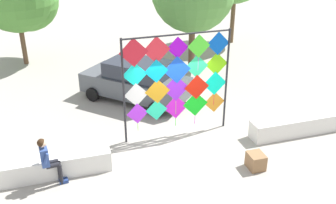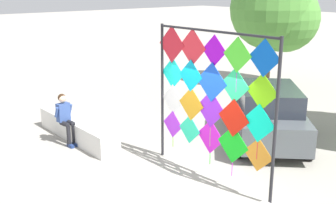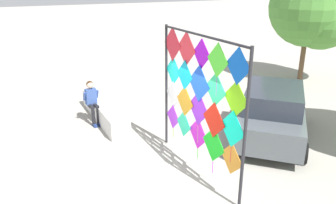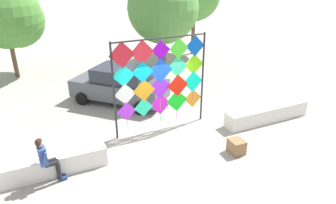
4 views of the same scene
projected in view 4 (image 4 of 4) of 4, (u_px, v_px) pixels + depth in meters
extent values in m
plane|color=#9E998E|center=(168.00, 138.00, 10.79)|extent=(120.00, 120.00, 0.00)
cube|color=silver|center=(43.00, 166.00, 8.79)|extent=(3.64, 0.62, 0.61)
cube|color=silver|center=(267.00, 114.00, 11.94)|extent=(3.64, 0.62, 0.61)
cylinder|color=#232328|center=(114.00, 93.00, 10.12)|extent=(0.07, 0.07, 3.47)
cylinder|color=#232328|center=(202.00, 78.00, 11.47)|extent=(0.07, 0.07, 3.47)
cylinder|color=#232328|center=(161.00, 38.00, 10.10)|extent=(3.45, 0.10, 0.06)
cube|color=#B12EF5|center=(127.00, 111.00, 10.59)|extent=(0.71, 0.02, 0.71)
cylinder|color=#5DE516|center=(127.00, 124.00, 10.80)|extent=(0.02, 0.02, 0.27)
cube|color=#24E3A9|center=(144.00, 108.00, 10.81)|extent=(0.72, 0.02, 0.72)
cube|color=#CD1BCE|center=(160.00, 104.00, 11.11)|extent=(0.83, 0.02, 0.83)
cylinder|color=#18E516|center=(160.00, 117.00, 11.34)|extent=(0.02, 0.02, 0.28)
cube|color=#10D01E|center=(177.00, 101.00, 11.36)|extent=(0.88, 0.02, 0.88)
cylinder|color=#E516D7|center=(177.00, 115.00, 11.62)|extent=(0.02, 0.02, 0.32)
cube|color=orange|center=(193.00, 98.00, 11.65)|extent=(0.75, 0.02, 0.75)
cube|color=white|center=(125.00, 94.00, 10.33)|extent=(0.78, 0.02, 0.78)
cube|color=orange|center=(144.00, 90.00, 10.56)|extent=(0.83, 0.02, 0.83)
cylinder|color=blue|center=(144.00, 104.00, 10.79)|extent=(0.02, 0.02, 0.25)
cube|color=#8724DC|center=(160.00, 87.00, 10.82)|extent=(0.88, 0.02, 0.88)
cylinder|color=#76E516|center=(160.00, 104.00, 11.11)|extent=(0.02, 0.02, 0.48)
cube|color=red|center=(178.00, 85.00, 11.09)|extent=(0.85, 0.02, 0.85)
cube|color=#06F2C6|center=(193.00, 82.00, 11.34)|extent=(0.83, 0.02, 0.83)
cylinder|color=red|center=(192.00, 96.00, 11.60)|extent=(0.02, 0.02, 0.38)
cube|color=#11F2E1|center=(124.00, 76.00, 10.05)|extent=(0.78, 0.02, 0.78)
cylinder|color=red|center=(124.00, 92.00, 10.30)|extent=(0.02, 0.02, 0.40)
cube|color=#08B1DE|center=(143.00, 72.00, 10.27)|extent=(0.77, 0.02, 0.77)
cube|color=blue|center=(161.00, 70.00, 10.55)|extent=(0.91, 0.02, 0.91)
cube|color=#29DF89|center=(178.00, 67.00, 10.80)|extent=(0.78, 0.02, 0.78)
cube|color=#77E10F|center=(194.00, 64.00, 11.09)|extent=(0.78, 0.02, 0.78)
cube|color=red|center=(122.00, 55.00, 9.74)|extent=(0.91, 0.02, 0.91)
cube|color=red|center=(142.00, 53.00, 10.02)|extent=(0.87, 0.02, 0.87)
cube|color=#A40AE3|center=(161.00, 50.00, 10.30)|extent=(0.71, 0.02, 0.71)
cube|color=#4DEF31|center=(179.00, 48.00, 10.54)|extent=(0.75, 0.02, 0.75)
cylinder|color=#C616E5|center=(179.00, 65.00, 10.79)|extent=(0.02, 0.02, 0.42)
cube|color=blue|center=(195.00, 46.00, 10.80)|extent=(0.77, 0.02, 0.77)
cylinder|color=black|center=(59.00, 172.00, 8.54)|extent=(0.11, 0.11, 0.61)
cylinder|color=black|center=(51.00, 164.00, 8.32)|extent=(0.35, 0.16, 0.13)
cube|color=navy|center=(63.00, 179.00, 8.67)|extent=(0.25, 0.12, 0.09)
cylinder|color=black|center=(58.00, 169.00, 8.67)|extent=(0.11, 0.11, 0.61)
cylinder|color=black|center=(50.00, 161.00, 8.46)|extent=(0.35, 0.16, 0.13)
cube|color=navy|center=(61.00, 176.00, 8.81)|extent=(0.25, 0.12, 0.09)
cube|color=#334C8C|center=(43.00, 155.00, 8.19)|extent=(0.24, 0.38, 0.52)
sphere|color=#DBB293|center=(40.00, 143.00, 8.03)|extent=(0.22, 0.22, 0.22)
sphere|color=#382314|center=(39.00, 143.00, 8.01)|extent=(0.22, 0.22, 0.22)
cylinder|color=#334C8C|center=(45.00, 158.00, 8.01)|extent=(0.19, 0.10, 0.31)
cylinder|color=#334C8C|center=(41.00, 150.00, 8.36)|extent=(0.19, 0.10, 0.31)
cube|color=#4C5156|center=(120.00, 88.00, 13.51)|extent=(4.21, 4.21, 0.74)
cube|color=#282D38|center=(122.00, 74.00, 13.19)|extent=(2.76, 2.76, 0.60)
cylinder|color=black|center=(82.00, 99.00, 13.35)|extent=(0.55, 0.55, 0.56)
cylinder|color=black|center=(104.00, 85.00, 14.88)|extent=(0.55, 0.55, 0.56)
cylinder|color=black|center=(140.00, 108.00, 12.45)|extent=(0.55, 0.55, 0.56)
cylinder|color=black|center=(157.00, 93.00, 13.98)|extent=(0.55, 0.55, 0.56)
cube|color=olive|center=(236.00, 146.00, 9.88)|extent=(0.46, 0.52, 0.47)
cylinder|color=brown|center=(14.00, 56.00, 16.38)|extent=(0.23, 0.23, 2.33)
sphere|color=#4C8938|center=(4.00, 14.00, 15.47)|extent=(3.57, 3.57, 3.57)
sphere|color=#4C8938|center=(16.00, 20.00, 16.12)|extent=(2.93, 2.93, 2.93)
cylinder|color=brown|center=(193.00, 33.00, 20.75)|extent=(0.24, 0.24, 2.92)
cylinder|color=brown|center=(163.00, 52.00, 16.96)|extent=(0.29, 0.29, 2.47)
sphere|color=#569342|center=(163.00, 8.00, 15.99)|extent=(3.79, 3.79, 3.79)
sphere|color=#569342|center=(157.00, 15.00, 16.87)|extent=(2.66, 2.66, 2.66)
sphere|color=#569342|center=(157.00, 3.00, 15.53)|extent=(2.11, 2.11, 2.11)
sphere|color=#569342|center=(169.00, 17.00, 16.70)|extent=(2.22, 2.22, 2.22)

